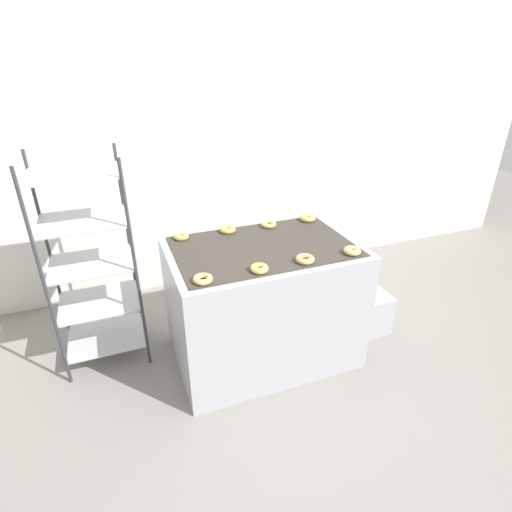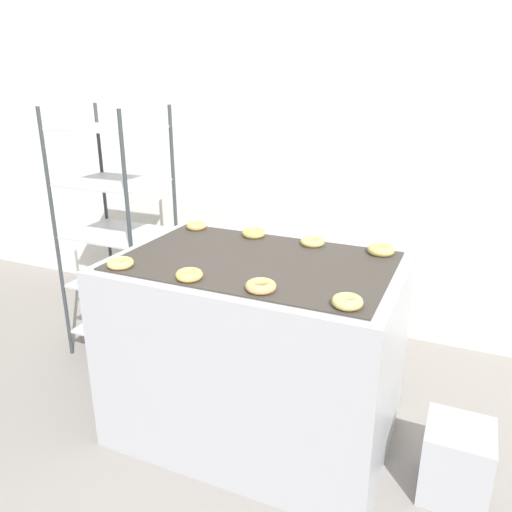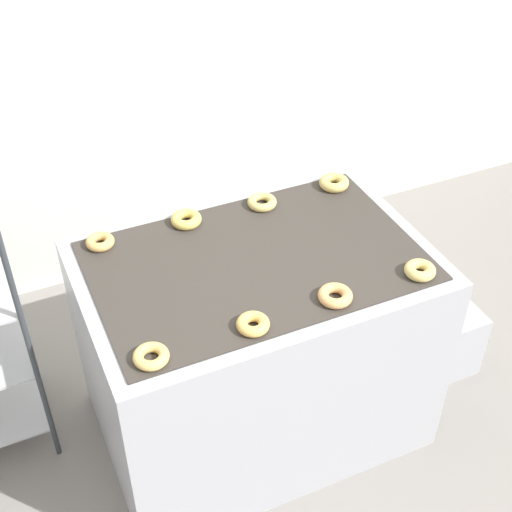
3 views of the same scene
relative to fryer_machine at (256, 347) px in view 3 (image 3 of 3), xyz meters
The scene contains 11 objects.
wall_back 1.67m from the fryer_machine, 90.01° to the left, with size 8.00×0.05×2.80m.
fryer_machine is the anchor object (origin of this frame).
glaze_bin 1.07m from the fryer_machine, ahead, with size 0.29×0.30×0.36m.
donut_near_left 0.82m from the fryer_machine, 147.51° to the right, with size 0.12×0.12×0.04m, color #E5BB65.
donut_near_midleft 0.64m from the fryer_machine, 115.89° to the right, with size 0.12×0.12×0.04m, color #EAB95D.
donut_near_midright 0.63m from the fryer_machine, 63.03° to the right, with size 0.13×0.13×0.04m, color #E3A864.
donut_near_right 0.82m from the fryer_machine, 32.38° to the right, with size 0.12×0.12×0.04m, color #D4BB6A.
donut_far_left 0.82m from the fryer_machine, 147.27° to the left, with size 0.12×0.12×0.04m, color #DEA95E.
donut_far_midleft 0.64m from the fryer_machine, 115.78° to the left, with size 0.13×0.13×0.04m, color #DCBF5A.
donut_far_midright 0.64m from the fryer_machine, 61.77° to the left, with size 0.13×0.13×0.04m, color #D3BA68.
donut_far_right 0.82m from the fryer_machine, 32.02° to the left, with size 0.13×0.13×0.05m, color #D5B863.
Camera 3 is at (-0.90, -1.28, 2.75)m, focal length 50.00 mm.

